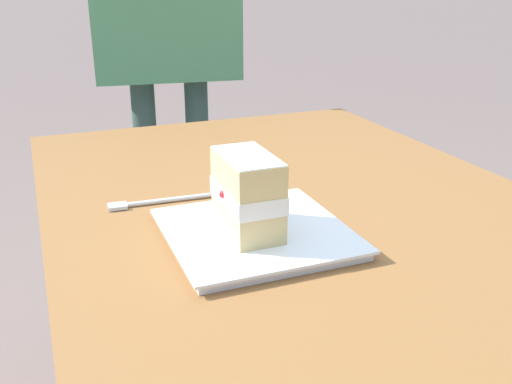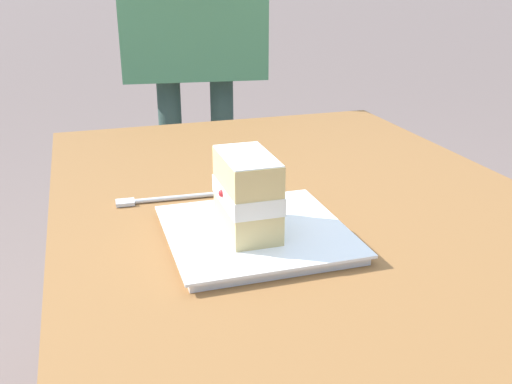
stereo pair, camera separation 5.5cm
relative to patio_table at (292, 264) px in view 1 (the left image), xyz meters
The scene contains 4 objects.
patio_table is the anchor object (origin of this frame).
dessert_plate 0.22m from the patio_table, 42.70° to the right, with size 0.25×0.25×0.02m.
cake_slice 0.27m from the patio_table, 45.12° to the right, with size 0.12×0.08×0.11m.
dessert_fork 0.27m from the patio_table, 103.69° to the right, with size 0.03×0.17×0.01m.
Camera 1 is at (0.82, -0.39, 1.13)m, focal length 40.67 mm.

